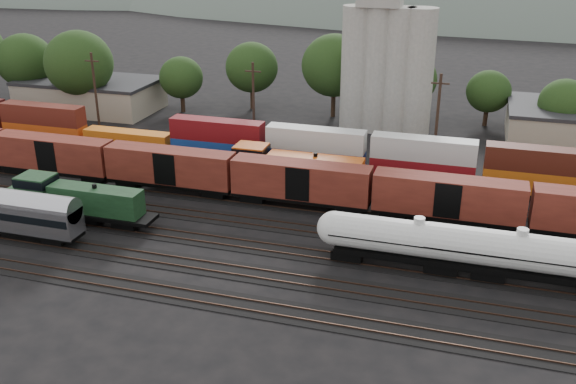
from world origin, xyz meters
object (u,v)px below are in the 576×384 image
(grain_silo, at_px, (386,55))
(tank_car_a, at_px, (418,241))
(green_locomotive, at_px, (72,199))
(orange_locomotive, at_px, (289,167))

(grain_silo, bearing_deg, tank_car_a, -76.96)
(green_locomotive, bearing_deg, orange_locomotive, 38.60)
(tank_car_a, xyz_separation_m, grain_silo, (-9.50, 41.00, 8.44))
(orange_locomotive, relative_size, grain_silo, 0.63)
(grain_silo, bearing_deg, orange_locomotive, -104.61)
(orange_locomotive, bearing_deg, tank_car_a, -42.66)
(tank_car_a, distance_m, orange_locomotive, 22.13)
(green_locomotive, relative_size, tank_car_a, 0.90)
(tank_car_a, relative_size, grain_silo, 0.63)
(green_locomotive, distance_m, orange_locomotive, 24.04)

